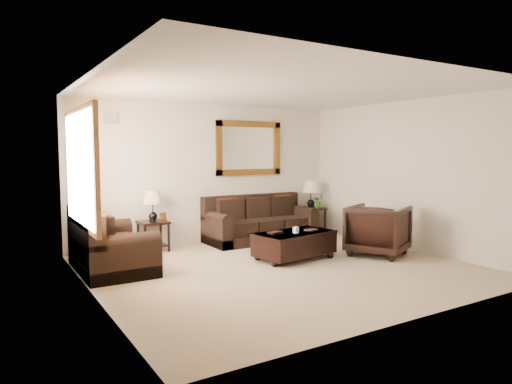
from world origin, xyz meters
TOP-DOWN VIEW (x-y plane):
  - room at (0.00, 0.00)m, footprint 5.51×5.01m
  - window at (-2.70, 0.90)m, footprint 0.07×1.96m
  - mirror at (0.87, 2.47)m, footprint 1.50×0.06m
  - air_vent at (-1.90, 2.48)m, footprint 0.25×0.02m
  - sofa at (0.87, 2.06)m, footprint 2.21×0.95m
  - loveseat at (-2.30, 1.24)m, footprint 0.98×1.66m
  - end_table_left at (-1.27, 2.21)m, footprint 0.49×0.49m
  - end_table_right at (2.29, 2.20)m, footprint 0.52×0.52m
  - coffee_table at (0.52, 0.38)m, footprint 1.44×0.93m
  - armchair at (1.94, -0.10)m, footprint 1.18×1.21m
  - potted_plant at (2.40, 2.11)m, footprint 0.34×0.36m

SIDE VIEW (x-z plane):
  - coffee_table at x=0.52m, z-range 0.00..0.57m
  - sofa at x=0.87m, z-range -0.12..0.78m
  - loveseat at x=-2.30m, z-range -0.12..0.81m
  - armchair at x=1.94m, z-range 0.00..0.95m
  - potted_plant at x=2.40m, z-range 0.57..0.79m
  - end_table_left at x=-1.27m, z-range 0.17..1.25m
  - end_table_right at x=2.29m, z-range 0.17..1.32m
  - room at x=0.00m, z-range 0.00..2.71m
  - window at x=-2.70m, z-range 0.72..2.38m
  - mirror at x=0.87m, z-range 1.30..2.40m
  - air_vent at x=-1.90m, z-range 2.26..2.44m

